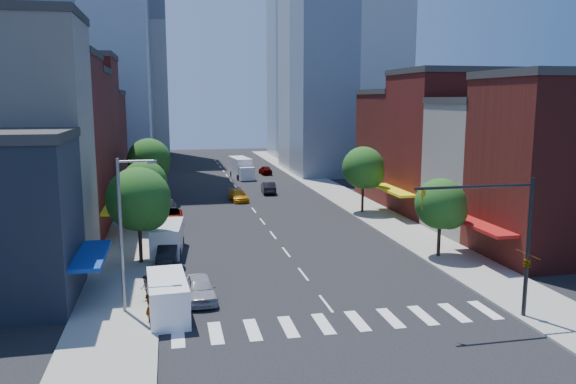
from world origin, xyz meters
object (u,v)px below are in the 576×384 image
object	(u,v)px
parked_car_rear	(168,207)
traffic_car_oncoming	(268,187)
parked_car_third	(172,216)
cargo_van_far	(167,239)
parked_car_front	(201,289)
taxi	(238,196)
box_truck	(241,168)
pedestrian_far	(145,288)
parked_car_second	(168,253)
cargo_van_near	(168,298)
traffic_car_far	(265,170)
pedestrian_near	(149,308)

from	to	relation	value
parked_car_rear	traffic_car_oncoming	distance (m)	16.98
parked_car_third	cargo_van_far	size ratio (longest dim) A/B	0.79
parked_car_front	taxi	distance (m)	34.54
box_truck	pedestrian_far	size ratio (longest dim) A/B	5.16
box_truck	parked_car_second	bearing A→B (deg)	-111.21
parked_car_third	cargo_van_near	world-z (taller)	cargo_van_near
parked_car_third	taxi	size ratio (longest dim) A/B	0.98
parked_car_front	cargo_van_far	size ratio (longest dim) A/B	0.75
taxi	traffic_car_far	size ratio (longest dim) A/B	1.13
pedestrian_near	parked_car_second	bearing A→B (deg)	-14.65
cargo_van_near	cargo_van_far	bearing A→B (deg)	86.36
parked_car_second	cargo_van_near	xyz separation A→B (m)	(0.01, -11.19, 0.43)
traffic_car_oncoming	pedestrian_far	distance (m)	41.29
box_truck	parked_car_rear	bearing A→B (deg)	-120.71
parked_car_second	pedestrian_far	bearing A→B (deg)	-93.46
parked_car_third	parked_car_rear	distance (m)	4.70
parked_car_rear	traffic_car_far	world-z (taller)	parked_car_rear
box_truck	pedestrian_far	xyz separation A→B (m)	(-12.78, -54.05, -0.58)
parked_car_front	parked_car_rear	distance (m)	28.19
parked_car_front	pedestrian_far	xyz separation A→B (m)	(-3.34, 0.21, 0.20)
parked_car_front	traffic_car_oncoming	distance (m)	40.45
box_truck	traffic_car_oncoming	bearing A→B (deg)	-90.78
parked_car_front	cargo_van_near	size ratio (longest dim) A/B	0.80
cargo_van_far	parked_car_third	bearing A→B (deg)	93.24
parked_car_front	box_truck	size ratio (longest dim) A/B	0.53
parked_car_second	cargo_van_far	bearing A→B (deg)	95.64
parked_car_third	cargo_van_near	xyz separation A→B (m)	(-0.40, -25.77, 0.48)
parked_car_third	taxi	distance (m)	13.24
taxi	pedestrian_near	size ratio (longest dim) A/B	2.94
parked_car_third	parked_car_rear	bearing A→B (deg)	95.00
taxi	parked_car_third	bearing A→B (deg)	-133.26
parked_car_third	pedestrian_near	world-z (taller)	pedestrian_near
parked_car_front	box_truck	xyz separation A→B (m)	(9.44, 54.26, 0.78)
parked_car_second	traffic_car_far	xyz separation A→B (m)	(15.96, 48.95, 0.01)
parked_car_front	traffic_car_oncoming	bearing A→B (deg)	70.76
parked_car_rear	cargo_van_far	world-z (taller)	cargo_van_far
cargo_van_near	pedestrian_far	size ratio (longest dim) A/B	3.44
parked_car_rear	cargo_van_near	xyz separation A→B (m)	(0.01, -30.46, 0.41)
cargo_van_near	taxi	bearing A→B (deg)	73.08
parked_car_front	parked_car_third	world-z (taller)	parked_car_front
cargo_van_near	taxi	distance (m)	37.24
parked_car_rear	traffic_car_oncoming	xyz separation A→B (m)	(13.13, 10.76, 0.06)
cargo_van_near	traffic_car_far	distance (m)	62.21
cargo_van_far	pedestrian_far	size ratio (longest dim) A/B	3.68
parked_car_second	traffic_car_far	distance (m)	51.48
parked_car_front	parked_car_rear	xyz separation A→B (m)	(-2.00, 28.12, -0.03)
cargo_van_far	traffic_car_far	size ratio (longest dim) A/B	1.40
parked_car_third	box_truck	size ratio (longest dim) A/B	0.57
parked_car_second	pedestrian_near	size ratio (longest dim) A/B	2.64
traffic_car_oncoming	pedestrian_far	size ratio (longest dim) A/B	2.96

